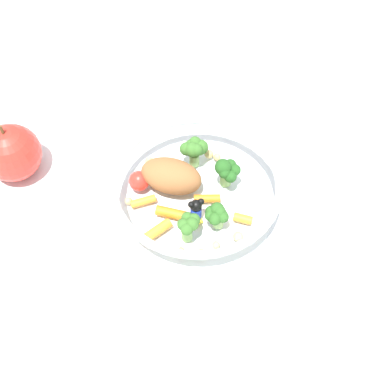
{
  "coord_description": "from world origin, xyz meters",
  "views": [
    {
      "loc": [
        -0.21,
        -0.28,
        0.53
      ],
      "look_at": [
        -0.0,
        0.0,
        0.03
      ],
      "focal_mm": 48.79,
      "sensor_mm": 36.0,
      "label": 1
    }
  ],
  "objects": [
    {
      "name": "ground_plane",
      "position": [
        0.0,
        0.0,
        0.0
      ],
      "size": [
        2.4,
        2.4,
        0.0
      ],
      "primitive_type": "plane",
      "color": "white"
    },
    {
      "name": "food_container",
      "position": [
        -0.0,
        0.01,
        0.03
      ],
      "size": [
        0.2,
        0.2,
        0.06
      ],
      "color": "white",
      "rests_on": "ground_plane"
    },
    {
      "name": "loose_apple",
      "position": [
        -0.15,
        0.18,
        0.04
      ],
      "size": [
        0.07,
        0.07,
        0.08
      ],
      "color": "red",
      "rests_on": "ground_plane"
    }
  ]
}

